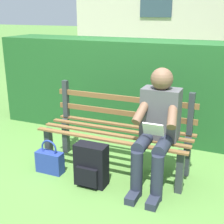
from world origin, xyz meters
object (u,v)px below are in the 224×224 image
Objects in this scene: park_bench at (118,131)px; person_seated at (157,125)px; backpack at (91,165)px; handbag at (50,161)px.

park_bench is 0.55m from person_seated.
park_bench is 3.76× the size of backpack.
park_bench reaches higher than backpack.
park_bench is 1.40× the size of person_seated.
backpack is at bearing 77.31° from park_bench.
person_seated is at bearing -167.91° from handbag.
backpack reaches higher than handbag.
person_seated reaches higher than handbag.
backpack is at bearing 174.46° from handbag.
park_bench reaches higher than handbag.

